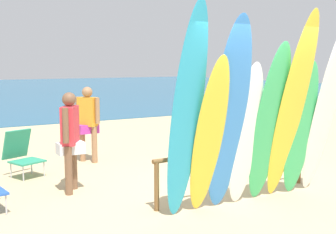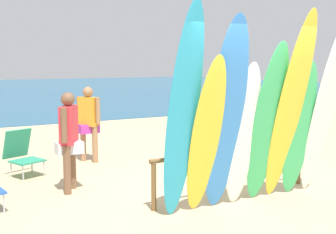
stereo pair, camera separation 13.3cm
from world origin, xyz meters
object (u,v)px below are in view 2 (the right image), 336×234
(surfboard_white_3, at_px, (243,135))
(surfboard_white_7, at_px, (325,109))
(surfboard_yellow_5, at_px, (290,108))
(surfboard_teal_0, at_px, (183,113))
(surfboard_blue_2, at_px, (226,116))
(surfboard_yellow_1, at_px, (206,136))
(surfboard_rack, at_px, (234,160))
(surfboard_green_6, at_px, (299,129))
(beachgoer_near_rack, at_px, (88,119))
(beachgoer_strolling, at_px, (69,135))
(beach_chair_blue, at_px, (22,152))
(surfboard_green_4, at_px, (267,124))

(surfboard_white_3, height_order, surfboard_white_7, surfboard_white_7)
(surfboard_yellow_5, bearing_deg, surfboard_teal_0, 175.73)
(surfboard_blue_2, bearing_deg, surfboard_yellow_1, 179.54)
(surfboard_rack, bearing_deg, surfboard_green_6, -29.10)
(surfboard_yellow_1, relative_size, surfboard_blue_2, 0.81)
(surfboard_yellow_1, xyz_separation_m, beachgoer_near_rack, (-0.33, 3.76, -0.18))
(surfboard_yellow_5, height_order, surfboard_white_7, surfboard_yellow_5)
(beachgoer_strolling, relative_size, beach_chair_blue, 1.88)
(surfboard_green_4, xyz_separation_m, surfboard_green_6, (0.65, 0.02, -0.13))
(surfboard_green_6, distance_m, beach_chair_blue, 4.78)
(beachgoer_strolling, bearing_deg, surfboard_green_6, 88.41)
(surfboard_teal_0, height_order, surfboard_white_3, surfboard_teal_0)
(beachgoer_strolling, bearing_deg, surfboard_yellow_1, 64.41)
(surfboard_white_7, relative_size, beachgoer_near_rack, 1.77)
(surfboard_blue_2, relative_size, beach_chair_blue, 3.21)
(beachgoer_strolling, bearing_deg, surfboard_rack, 86.93)
(beach_chair_blue, bearing_deg, surfboard_rack, -68.73)
(surfboard_green_6, bearing_deg, surfboard_blue_2, -174.11)
(surfboard_rack, distance_m, beachgoer_near_rack, 3.49)
(surfboard_green_4, xyz_separation_m, beachgoer_strolling, (-2.31, 1.94, -0.26))
(surfboard_rack, xyz_separation_m, surfboard_blue_2, (-0.54, -0.51, 0.76))
(surfboard_rack, relative_size, surfboard_yellow_1, 1.30)
(surfboard_white_7, height_order, beach_chair_blue, surfboard_white_7)
(surfboard_green_4, height_order, beachgoer_near_rack, surfboard_green_4)
(surfboard_blue_2, height_order, beach_chair_blue, surfboard_blue_2)
(surfboard_yellow_1, xyz_separation_m, surfboard_green_6, (1.70, 0.02, -0.04))
(surfboard_rack, xyz_separation_m, surfboard_white_3, (-0.19, -0.44, 0.46))
(surfboard_teal_0, bearing_deg, surfboard_yellow_5, -7.48)
(beachgoer_strolling, bearing_deg, surfboard_white_3, 76.83)
(surfboard_rack, bearing_deg, surfboard_blue_2, -136.76)
(surfboard_green_4, height_order, surfboard_white_7, surfboard_white_7)
(surfboard_white_3, distance_m, beachgoer_near_rack, 3.84)
(surfboard_green_6, bearing_deg, surfboard_yellow_1, -174.83)
(surfboard_teal_0, bearing_deg, beachgoer_strolling, 108.69)
(surfboard_rack, height_order, surfboard_white_3, surfboard_white_3)
(surfboard_rack, relative_size, beach_chair_blue, 3.40)
(surfboard_rack, height_order, beachgoer_near_rack, beachgoer_near_rack)
(surfboard_teal_0, distance_m, surfboard_green_6, 2.10)
(surfboard_green_6, height_order, beachgoer_near_rack, surfboard_green_6)
(surfboard_green_4, distance_m, surfboard_yellow_5, 0.42)
(surfboard_yellow_1, distance_m, surfboard_green_6, 1.70)
(surfboard_yellow_1, bearing_deg, beach_chair_blue, 116.53)
(surfboard_blue_2, bearing_deg, beachgoer_near_rack, 101.78)
(surfboard_yellow_5, relative_size, beachgoer_near_rack, 1.84)
(surfboard_teal_0, bearing_deg, beach_chair_blue, 106.89)
(surfboard_yellow_5, bearing_deg, surfboard_green_6, 16.19)
(surfboard_white_3, distance_m, surfboard_white_7, 1.49)
(surfboard_rack, height_order, beachgoer_strolling, beachgoer_strolling)
(surfboard_rack, xyz_separation_m, surfboard_yellow_5, (0.54, -0.58, 0.82))
(surfboard_white_3, bearing_deg, surfboard_green_6, -2.06)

